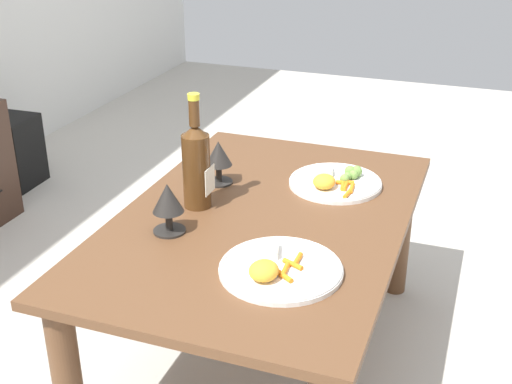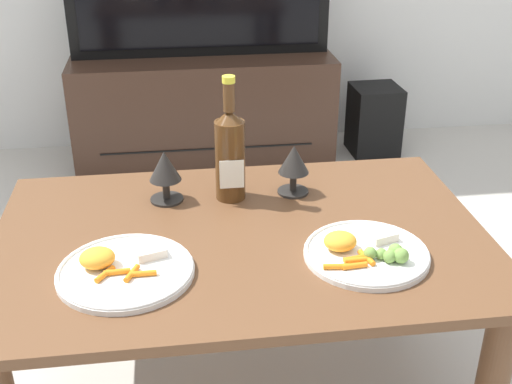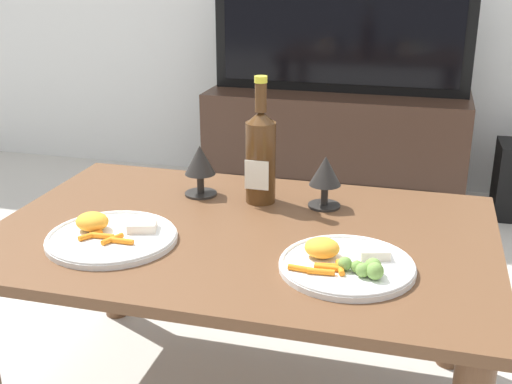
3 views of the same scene
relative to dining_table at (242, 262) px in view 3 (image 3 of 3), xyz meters
The scene contains 8 objects.
dining_table is the anchor object (origin of this frame).
tv_stand 1.51m from the dining_table, 89.97° to the left, with size 1.14×0.44×0.50m.
tv_screen 1.55m from the dining_table, 89.97° to the left, with size 1.11×0.05×0.50m.
wine_bottle 0.28m from the dining_table, 91.75° to the left, with size 0.08×0.08×0.32m.
goblet_left 0.31m from the dining_table, 130.96° to the left, with size 0.08×0.08×0.13m.
goblet_right 0.30m from the dining_table, 51.04° to the left, with size 0.08×0.08×0.13m.
dinner_plate_left 0.31m from the dining_table, 153.54° to the right, with size 0.29×0.29×0.05m.
dinner_plate_right 0.31m from the dining_table, 27.66° to the right, with size 0.27×0.27×0.05m.
Camera 3 is at (0.39, -1.30, 1.07)m, focal length 45.34 mm.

